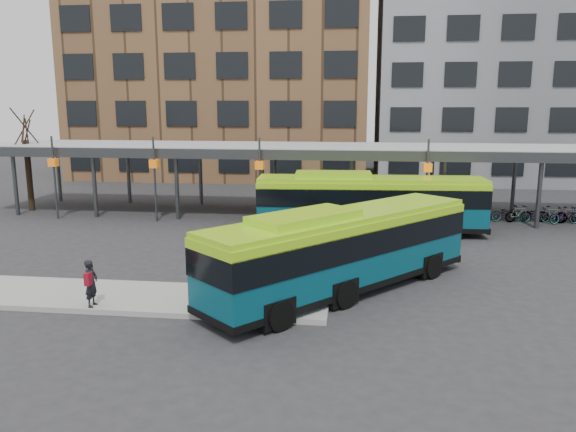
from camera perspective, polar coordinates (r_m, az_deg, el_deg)
The scene contains 10 objects.
ground at distance 21.68m, azimuth 0.61°, elevation -6.41°, with size 120.00×120.00×0.00m, color #28282B.
boarding_island at distance 20.26m, azimuth -16.20°, elevation -7.90°, with size 14.00×3.00×0.18m, color gray.
canopy at distance 33.58m, azimuth 3.02°, elevation 6.72°, with size 40.00×6.53×4.80m.
tree at distance 38.57m, azimuth -24.84°, elevation 4.09°, with size 1.64×1.64×5.60m.
building_brick at distance 54.12m, azimuth -6.36°, elevation 15.94°, with size 26.00×14.00×22.00m, color brown.
building_grey at distance 54.38m, azimuth 22.33°, elevation 14.11°, with size 24.00×14.00×20.00m, color slate.
bus_front at distance 19.82m, azimuth 5.59°, elevation -3.27°, with size 9.34×10.07×3.13m.
bus_rear at distance 29.13m, azimuth 8.26°, elevation 1.44°, with size 11.65×3.08×3.18m.
pedestrian at distance 19.19m, azimuth -19.37°, elevation -6.44°, with size 0.37×0.61×1.54m.
bike_rack at distance 34.85m, azimuth 24.93°, elevation 0.13°, with size 6.72×1.45×0.98m.
Camera 1 is at (2.31, -20.52, 6.62)m, focal length 35.00 mm.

